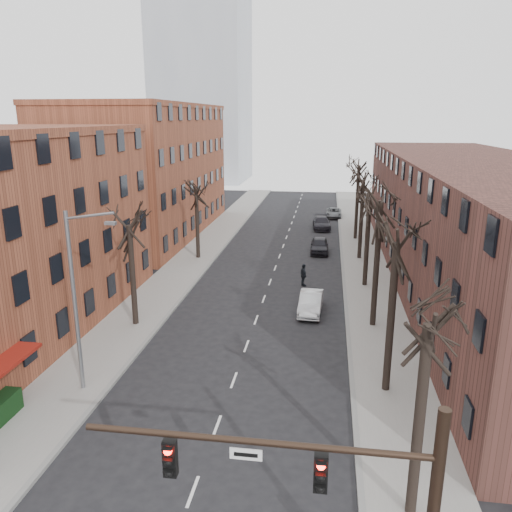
% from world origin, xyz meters
% --- Properties ---
extents(sidewalk_left, '(4.00, 90.00, 0.15)m').
position_xyz_m(sidewalk_left, '(-8.00, 35.00, 0.07)').
color(sidewalk_left, gray).
rests_on(sidewalk_left, ground).
extents(sidewalk_right, '(4.00, 90.00, 0.15)m').
position_xyz_m(sidewalk_right, '(8.00, 35.00, 0.07)').
color(sidewalk_right, gray).
rests_on(sidewalk_right, ground).
extents(building_left_far, '(12.00, 28.00, 14.00)m').
position_xyz_m(building_left_far, '(-16.00, 44.00, 7.00)').
color(building_left_far, brown).
rests_on(building_left_far, ground).
extents(building_right, '(12.00, 50.00, 10.00)m').
position_xyz_m(building_right, '(16.00, 30.00, 5.00)').
color(building_right, '#502B25').
rests_on(building_right, ground).
extents(office_tower, '(18.00, 18.00, 60.00)m').
position_xyz_m(office_tower, '(-22.00, 95.00, 30.00)').
color(office_tower, '#B2B7BF').
rests_on(office_tower, ground).
extents(tree_right_b, '(5.20, 5.20, 10.80)m').
position_xyz_m(tree_right_b, '(7.60, 12.00, 0.00)').
color(tree_right_b, black).
rests_on(tree_right_b, ground).
extents(tree_right_c, '(5.20, 5.20, 11.60)m').
position_xyz_m(tree_right_c, '(7.60, 20.00, 0.00)').
color(tree_right_c, black).
rests_on(tree_right_c, ground).
extents(tree_right_d, '(5.20, 5.20, 10.00)m').
position_xyz_m(tree_right_d, '(7.60, 28.00, 0.00)').
color(tree_right_d, black).
rests_on(tree_right_d, ground).
extents(tree_right_e, '(5.20, 5.20, 10.80)m').
position_xyz_m(tree_right_e, '(7.60, 36.00, 0.00)').
color(tree_right_e, black).
rests_on(tree_right_e, ground).
extents(tree_right_f, '(5.20, 5.20, 11.60)m').
position_xyz_m(tree_right_f, '(7.60, 44.00, 0.00)').
color(tree_right_f, black).
rests_on(tree_right_f, ground).
extents(tree_left_a, '(5.20, 5.20, 9.50)m').
position_xyz_m(tree_left_a, '(-7.60, 18.00, 0.00)').
color(tree_left_a, black).
rests_on(tree_left_a, ground).
extents(tree_left_b, '(5.20, 5.20, 9.50)m').
position_xyz_m(tree_left_b, '(-7.60, 34.00, 0.00)').
color(tree_left_b, black).
rests_on(tree_left_b, ground).
extents(signal_mast_arm, '(8.14, 0.30, 7.20)m').
position_xyz_m(signal_mast_arm, '(5.45, -1.00, 4.40)').
color(signal_mast_arm, black).
rests_on(signal_mast_arm, ground).
extents(streetlight, '(2.45, 0.22, 9.03)m').
position_xyz_m(streetlight, '(-7.03, 10.00, 5.01)').
color(streetlight, slate).
rests_on(streetlight, ground).
extents(silver_sedan, '(1.67, 4.35, 1.42)m').
position_xyz_m(silver_sedan, '(3.54, 21.91, 0.71)').
color(silver_sedan, silver).
rests_on(silver_sedan, ground).
extents(parked_car_near, '(1.83, 4.41, 1.49)m').
position_xyz_m(parked_car_near, '(3.80, 37.95, 0.75)').
color(parked_car_near, black).
rests_on(parked_car_near, ground).
extents(parked_car_mid, '(2.37, 5.07, 1.43)m').
position_xyz_m(parked_car_mid, '(3.80, 49.02, 0.72)').
color(parked_car_mid, black).
rests_on(parked_car_mid, ground).
extents(parked_car_far, '(2.10, 4.49, 1.24)m').
position_xyz_m(parked_car_far, '(5.30, 56.48, 0.62)').
color(parked_car_far, '#5B5F63').
rests_on(parked_car_far, ground).
extents(pedestrian_crossing, '(0.84, 1.16, 1.83)m').
position_xyz_m(pedestrian_crossing, '(2.75, 27.40, 0.91)').
color(pedestrian_crossing, black).
rests_on(pedestrian_crossing, ground).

